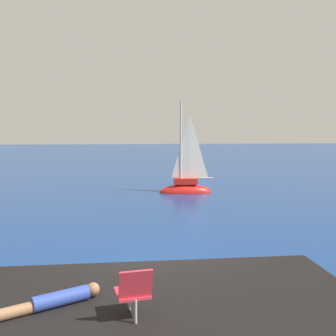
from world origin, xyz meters
TOP-DOWN VIEW (x-y plane):
  - ground_plane at (0.00, 0.00)m, footprint 160.00×160.00m
  - boulder_seaward at (-0.80, -0.87)m, footprint 1.03×0.99m
  - sailboat_near at (2.68, 12.94)m, footprint 2.99×1.11m
  - person_sunbather at (-1.78, -3.11)m, footprint 1.59×0.99m
  - beach_chair at (-0.53, -3.62)m, footprint 0.58×0.67m

SIDE VIEW (x-z plane):
  - ground_plane at x=0.00m, z-range 0.00..0.00m
  - boulder_seaward at x=-0.80m, z-range -0.33..0.33m
  - sailboat_near at x=2.68m, z-range -2.45..3.05m
  - person_sunbather at x=-1.78m, z-range 0.81..1.06m
  - beach_chair at x=-0.53m, z-range 0.86..1.66m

